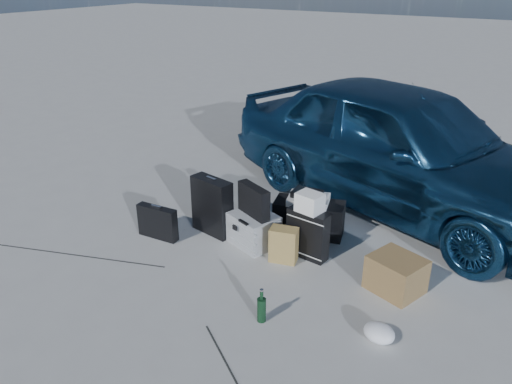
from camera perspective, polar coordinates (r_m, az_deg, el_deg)
ground at (r=4.96m, az=-2.82°, el=-9.51°), size 60.00×60.00×0.00m
car at (r=6.35m, az=16.08°, el=5.13°), size 4.91×3.21×1.55m
pelican_case at (r=5.40m, az=-0.24°, el=-4.31°), size 0.59×0.53×0.35m
laptop_bag at (r=5.25m, az=-0.25°, el=-1.01°), size 0.45×0.28×0.33m
briefcase at (r=5.63m, az=-11.18°, el=-3.43°), size 0.48×0.14×0.37m
suitcase_left at (r=5.59m, az=-5.03°, el=-1.62°), size 0.53×0.27×0.65m
suitcase_right at (r=5.16m, az=5.93°, el=-4.81°), size 0.45×0.20×0.52m
white_carton at (r=5.00m, az=6.15°, el=-1.20°), size 0.28×0.24×0.20m
duffel_bag at (r=5.64m, az=6.05°, el=-2.94°), size 0.83×0.52×0.39m
flat_box_white at (r=5.52m, az=6.02°, el=-0.88°), size 0.51×0.44×0.08m
flat_box_black at (r=5.49m, az=5.86°, el=-0.20°), size 0.32×0.24×0.07m
kraft_bag at (r=5.10m, az=3.18°, el=-6.05°), size 0.31×0.23×0.37m
cardboard_box at (r=4.84m, az=15.71°, el=-9.05°), size 0.56×0.52×0.34m
plastic_bag at (r=4.29m, az=13.89°, el=-15.35°), size 0.32×0.29×0.15m
green_bottle at (r=4.31m, az=0.64°, el=-12.89°), size 0.09×0.09×0.31m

